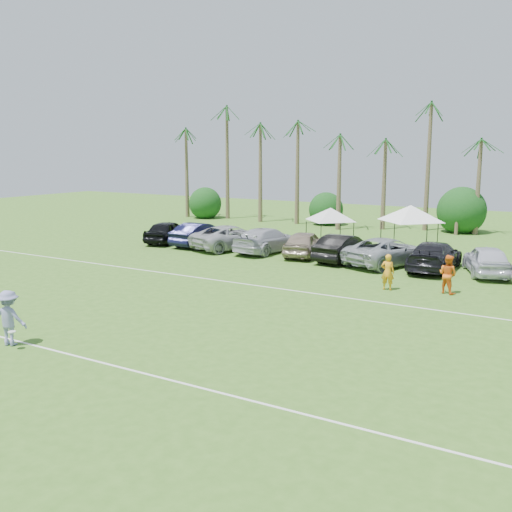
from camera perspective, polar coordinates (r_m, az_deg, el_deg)
The scene contains 27 objects.
ground at distance 20.01m, azimuth -23.37°, elevation -10.53°, with size 120.00×120.00×0.00m, color #3D6B20.
field_lines at distance 25.23m, azimuth -8.59°, elevation -5.44°, with size 80.00×12.10×0.01m.
palm_tree_0 at distance 61.46m, azimuth -7.17°, elevation 10.96°, with size 2.40×2.40×8.90m.
palm_tree_1 at distance 58.57m, azimuth -3.22°, elevation 11.91°, with size 2.40×2.40×9.90m.
palm_tree_2 at distance 55.99m, azimuth 1.14°, elevation 12.87°, with size 2.40×2.40×10.90m.
palm_tree_3 at distance 54.19m, azimuth 4.95°, elevation 13.81°, with size 2.40×2.40×11.90m.
palm_tree_4 at distance 52.50m, azimuth 8.92°, elevation 11.02°, with size 2.40×2.40×8.90m.
palm_tree_5 at distance 51.17m, azimuth 13.20°, elevation 11.86°, with size 2.40×2.40×9.90m.
palm_tree_6 at distance 50.15m, azimuth 17.71°, elevation 12.67°, with size 2.40×2.40×10.90m.
palm_tree_7 at distance 49.44m, azimuth 22.41°, elevation 13.41°, with size 2.40×2.40×11.90m.
bush_tree_0 at distance 60.72m, azimuth -4.21°, elevation 5.66°, with size 4.00×4.00×4.00m.
bush_tree_1 at distance 54.42m, azimuth 7.17°, elevation 5.05°, with size 4.00×4.00×4.00m.
bush_tree_2 at distance 50.92m, azimuth 19.70°, elevation 4.14°, with size 4.00×4.00×4.00m.
sideline_player_a at distance 29.22m, azimuth 13.03°, elevation -1.57°, with size 0.67×0.44×1.83m, color orange.
sideline_player_b at distance 29.29m, azimuth 18.63°, elevation -1.74°, with size 0.93×0.72×1.91m, color orange.
canopy_tent_left at distance 41.71m, azimuth 7.49°, elevation 4.81°, with size 4.06×4.06×3.29m.
canopy_tent_right at distance 40.07m, azimuth 15.25°, elevation 4.92°, with size 4.69×4.69×3.80m.
frisbee_player at distance 22.25m, azimuth -23.45°, elevation -5.71°, with size 1.46×1.08×2.01m.
parked_car_0 at distance 43.72m, azimuth -8.79°, elevation 2.43°, with size 1.99×4.95×1.69m, color black.
parked_car_1 at distance 42.14m, azimuth -5.64°, elevation 2.20°, with size 1.79×5.12×1.69m, color black.
parked_car_2 at distance 40.45m, azimuth -2.49°, elevation 1.89°, with size 2.80×6.07×1.69m, color #B2B2B5.
parked_car_3 at distance 39.13m, azimuth 1.13°, elevation 1.61°, with size 2.36×5.82×1.69m, color #B6B6C0.
parked_car_4 at distance 37.85m, azimuth 4.89°, elevation 1.27°, with size 1.99×4.95×1.69m, color gray.
parked_car_5 at distance 36.45m, azimuth 8.70°, elevation 0.83°, with size 1.79×5.12×1.69m, color black.
parked_car_6 at distance 35.56m, azimuth 12.97°, elevation 0.44°, with size 2.80×6.07×1.69m, color #A3A8AD.
parked_car_7 at distance 34.82m, azimuth 17.42°, elevation 0.02°, with size 2.36×5.82×1.69m, color black.
parked_car_8 at distance 34.50m, azimuth 22.07°, elevation -0.37°, with size 1.99×4.95×1.69m, color silver.
Camera 1 is at (15.38, -10.79, 6.88)m, focal length 40.00 mm.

